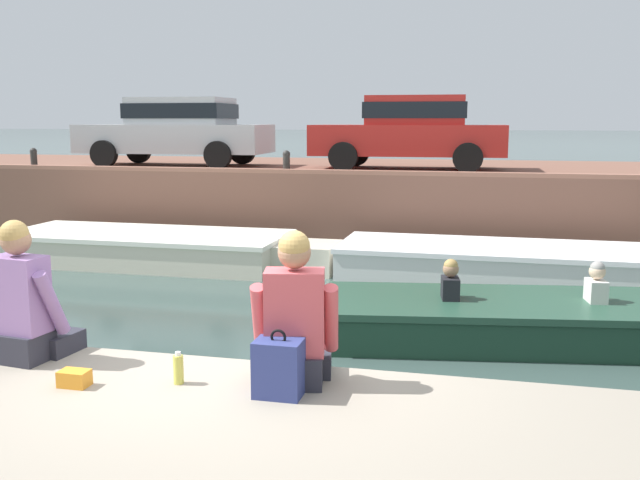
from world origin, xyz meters
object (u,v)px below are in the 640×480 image
(car_leftmost_silver, at_px, (178,129))
(backpack_on_ledge, at_px, (279,368))
(motorboat_passing, at_px, (551,321))
(boat_moored_central_white, at_px, (513,263))
(car_left_inner_red, at_px, (411,129))
(mooring_bollard_mid, at_px, (286,161))
(boat_moored_west_cream, at_px, (160,248))
(person_seated_right, at_px, (295,324))
(bottle_drink, at_px, (178,369))
(mooring_bollard_west, at_px, (34,157))
(person_seated_left, at_px, (25,306))

(car_leftmost_silver, relative_size, backpack_on_ledge, 10.68)
(motorboat_passing, relative_size, backpack_on_ledge, 14.70)
(boat_moored_central_white, xyz_separation_m, car_left_inner_red, (-2.07, 3.36, 2.15))
(car_leftmost_silver, xyz_separation_m, mooring_bollard_mid, (3.04, -1.58, -0.61))
(mooring_bollard_mid, bearing_deg, boat_moored_west_cream, -135.27)
(person_seated_right, bearing_deg, boat_moored_central_white, 78.67)
(motorboat_passing, bearing_deg, backpack_on_ledge, -112.41)
(mooring_bollard_mid, bearing_deg, bottle_drink, -77.94)
(bottle_drink, bearing_deg, person_seated_right, 15.62)
(boat_moored_central_white, height_order, mooring_bollard_mid, mooring_bollard_mid)
(motorboat_passing, height_order, backpack_on_ledge, backpack_on_ledge)
(bottle_drink, bearing_deg, mooring_bollard_west, 128.45)
(person_seated_left, bearing_deg, motorboat_passing, 49.65)
(person_seated_right, bearing_deg, mooring_bollard_mid, 106.17)
(boat_moored_central_white, relative_size, car_left_inner_red, 1.52)
(car_left_inner_red, relative_size, mooring_bollard_mid, 9.21)
(motorboat_passing, relative_size, mooring_bollard_mid, 13.48)
(bottle_drink, bearing_deg, boat_moored_west_cream, 116.63)
(boat_moored_west_cream, relative_size, bottle_drink, 30.35)
(motorboat_passing, distance_m, mooring_bollard_west, 11.75)
(motorboat_passing, bearing_deg, mooring_bollard_west, 153.69)
(backpack_on_ledge, bearing_deg, boat_moored_central_white, 78.74)
(boat_moored_central_white, bearing_deg, mooring_bollard_mid, 157.87)
(motorboat_passing, xyz_separation_m, person_seated_right, (-1.92, -4.50, 1.11))
(person_seated_right, bearing_deg, person_seated_left, 179.60)
(mooring_bollard_west, bearing_deg, bottle_drink, -51.55)
(boat_moored_central_white, distance_m, bottle_drink, 8.43)
(motorboat_passing, height_order, car_leftmost_silver, car_leftmost_silver)
(person_seated_left, bearing_deg, car_left_inner_red, 82.86)
(car_leftmost_silver, height_order, backpack_on_ledge, car_leftmost_silver)
(backpack_on_ledge, bearing_deg, bottle_drink, 176.75)
(car_leftmost_silver, height_order, mooring_bollard_west, car_leftmost_silver)
(boat_moored_central_white, bearing_deg, person_seated_right, -101.33)
(car_left_inner_red, bearing_deg, boat_moored_central_white, -58.35)
(person_seated_left, distance_m, person_seated_right, 1.90)
(person_seated_right, xyz_separation_m, backpack_on_ledge, (-0.04, -0.23, -0.20))
(backpack_on_ledge, bearing_deg, motorboat_passing, 67.59)
(mooring_bollard_mid, bearing_deg, person_seated_right, -73.83)
(motorboat_passing, distance_m, mooring_bollard_mid, 7.17)
(boat_moored_west_cream, xyz_separation_m, car_leftmost_silver, (-1.14, 3.45, 2.14))
(car_left_inner_red, height_order, mooring_bollard_mid, car_left_inner_red)
(mooring_bollard_mid, bearing_deg, mooring_bollard_west, 180.00)
(mooring_bollard_west, distance_m, bottle_drink, 12.61)
(car_left_inner_red, height_order, mooring_bollard_west, car_left_inner_red)
(mooring_bollard_west, xyz_separation_m, backpack_on_ledge, (8.49, -9.90, -0.66))
(mooring_bollard_west, distance_m, mooring_bollard_mid, 5.72)
(car_leftmost_silver, bearing_deg, car_left_inner_red, 0.00)
(mooring_bollard_west, bearing_deg, person_seated_right, -48.58)
(boat_moored_west_cream, height_order, car_left_inner_red, car_left_inner_red)
(motorboat_passing, bearing_deg, car_left_inner_red, 109.66)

